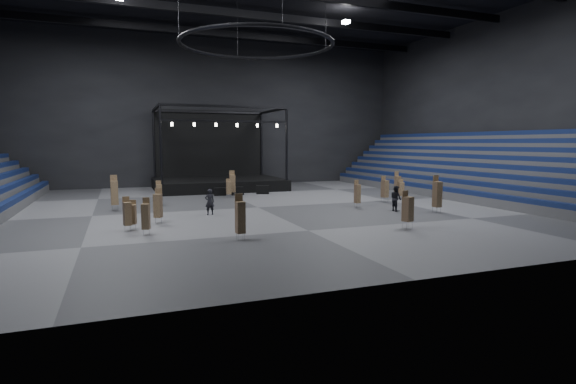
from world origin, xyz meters
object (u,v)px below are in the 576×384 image
object	(u,v)px
chair_stack_7	(357,193)
chair_stack_11	(158,205)
chair_stack_5	(229,188)
chair_stack_4	(240,217)
chair_stack_6	(401,189)
man_center	(210,202)
chair_stack_13	(397,185)
chair_stack_1	(132,214)
flight_case_right	(263,190)
chair_stack_12	(146,216)
chair_stack_0	(408,208)
chair_stack_2	(127,213)
flight_case_left	(220,192)
crew_member	(396,198)
chair_stack_9	(385,188)
chair_stack_10	(114,192)
stage	(217,176)
chair_stack_14	(232,183)
flight_case_mid	(237,191)
chair_stack_8	(159,192)
chair_stack_3	(437,194)

from	to	relation	value
chair_stack_7	chair_stack_11	distance (m)	16.08
chair_stack_5	chair_stack_7	bearing A→B (deg)	-50.82
chair_stack_7	chair_stack_4	bearing A→B (deg)	-149.66
chair_stack_6	chair_stack_7	bearing A→B (deg)	-137.79
man_center	chair_stack_5	bearing A→B (deg)	-116.46
chair_stack_13	chair_stack_11	bearing A→B (deg)	-169.04
chair_stack_1	chair_stack_6	world-z (taller)	chair_stack_6
flight_case_right	chair_stack_12	size ratio (longest dim) A/B	0.61
chair_stack_4	flight_case_right	bearing A→B (deg)	62.89
chair_stack_0	chair_stack_7	distance (m)	9.38
chair_stack_2	chair_stack_11	bearing A→B (deg)	31.60
flight_case_left	crew_member	world-z (taller)	crew_member
chair_stack_5	chair_stack_9	distance (m)	14.67
crew_member	chair_stack_1	bearing A→B (deg)	92.33
chair_stack_9	chair_stack_11	distance (m)	20.18
flight_case_left	flight_case_right	world-z (taller)	flight_case_right
flight_case_right	chair_stack_0	size ratio (longest dim) A/B	0.56
flight_case_right	chair_stack_10	distance (m)	15.82
stage	flight_case_right	distance (m)	7.85
flight_case_right	chair_stack_9	xyz separation A→B (m)	(8.25, -10.03, 0.80)
chair_stack_14	flight_case_left	bearing A→B (deg)	133.03
chair_stack_14	chair_stack_9	bearing A→B (deg)	-31.63
man_center	flight_case_mid	bearing A→B (deg)	-118.92
chair_stack_13	chair_stack_14	world-z (taller)	chair_stack_13
chair_stack_8	man_center	bearing A→B (deg)	-68.70
chair_stack_6	chair_stack_3	bearing A→B (deg)	-88.25
chair_stack_10	chair_stack_5	bearing A→B (deg)	21.72
flight_case_right	chair_stack_3	distance (m)	18.78
chair_stack_4	chair_stack_1	bearing A→B (deg)	129.69
chair_stack_3	chair_stack_7	size ratio (longest dim) A/B	1.27
chair_stack_0	chair_stack_12	bearing A→B (deg)	148.60
chair_stack_5	chair_stack_6	xyz separation A→B (m)	(14.75, -6.99, 0.03)
chair_stack_12	chair_stack_14	xyz separation A→B (m)	(9.03, 16.42, 0.23)
chair_stack_0	chair_stack_10	world-z (taller)	chair_stack_10
chair_stack_4	flight_case_left	bearing A→B (deg)	74.31
chair_stack_11	stage	bearing A→B (deg)	93.03
flight_case_mid	chair_stack_13	world-z (taller)	chair_stack_13
chair_stack_1	chair_stack_10	world-z (taller)	chair_stack_10
chair_stack_4	chair_stack_12	bearing A→B (deg)	139.23
chair_stack_10	chair_stack_0	bearing A→B (deg)	-43.54
chair_stack_11	chair_stack_12	bearing A→B (deg)	-80.35
chair_stack_5	chair_stack_6	world-z (taller)	chair_stack_6
chair_stack_0	chair_stack_3	xyz separation A→B (m)	(5.85, 4.50, 0.21)
flight_case_right	man_center	size ratio (longest dim) A/B	0.69
chair_stack_1	chair_stack_9	world-z (taller)	chair_stack_9
flight_case_left	chair_stack_7	size ratio (longest dim) A/B	0.53
flight_case_left	chair_stack_10	size ratio (longest dim) A/B	0.43
flight_case_mid	chair_stack_9	distance (m)	14.86
chair_stack_2	chair_stack_3	bearing A→B (deg)	-16.89
stage	chair_stack_5	xyz separation A→B (m)	(-0.75, -9.09, -0.46)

